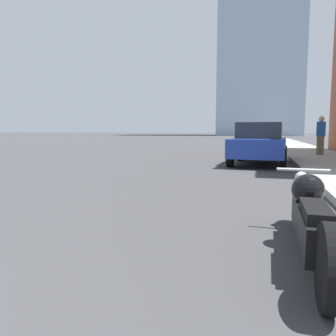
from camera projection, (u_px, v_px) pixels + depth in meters
sidewalk at (283, 141)px, 37.44m from camera, size 2.74×240.00×0.15m
distant_tower at (262, 11)px, 85.98m from camera, size 20.83×20.83×65.19m
motorcycle at (310, 217)px, 3.28m from camera, size 0.62×2.72×0.79m
parked_car_blue at (260, 143)px, 12.19m from camera, size 2.19×4.24×1.55m
parked_car_yellow at (258, 136)px, 24.64m from camera, size 2.17×4.55×1.64m
parked_car_silver at (259, 134)px, 36.93m from camera, size 1.99×4.16×1.66m
parked_car_black at (260, 134)px, 47.95m from camera, size 1.96×4.16×1.60m
parked_car_white at (261, 133)px, 58.20m from camera, size 1.94×4.15×1.80m
pedestrian at (321, 135)px, 14.91m from camera, size 0.36×0.25×1.76m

